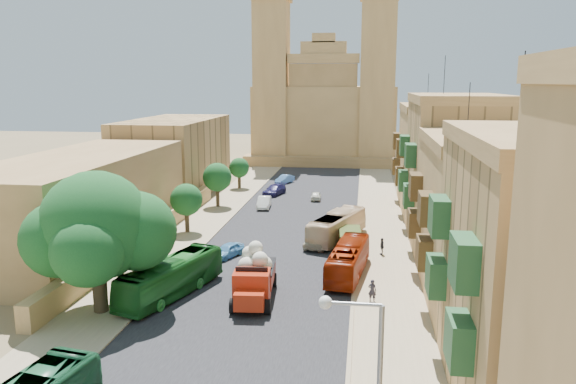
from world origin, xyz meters
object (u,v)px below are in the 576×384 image
(bus_cream_east, at_px, (337,226))
(car_white_a, at_px, (264,202))
(bus_red_east, at_px, (348,260))
(car_white_b, at_px, (316,196))
(church, at_px, (325,110))
(red_truck, at_px, (254,276))
(car_cream, at_px, (319,241))
(car_blue_a, at_px, (228,250))
(street_tree_b, at_px, (186,200))
(street_tree_c, at_px, (217,177))
(bus_green_north, at_px, (171,277))
(street_tree_a, at_px, (139,229))
(pedestrian_a, at_px, (372,291))
(pedestrian_c, at_px, (382,246))
(olive_pickup, at_px, (350,241))
(street_tree_d, at_px, (239,168))
(car_dkblue, at_px, (274,190))
(car_blue_b, at_px, (285,179))
(ficus_tree, at_px, (97,230))

(bus_cream_east, distance_m, car_white_a, 15.85)
(bus_red_east, relative_size, car_white_b, 2.87)
(church, relative_size, car_white_a, 8.85)
(red_truck, distance_m, car_cream, 13.53)
(car_blue_a, height_order, car_white_b, car_blue_a)
(bus_red_east, distance_m, car_cream, 7.84)
(bus_red_east, bearing_deg, street_tree_b, -25.69)
(bus_red_east, bearing_deg, bus_cream_east, -74.68)
(street_tree_c, xyz_separation_m, bus_green_north, (4.21, -28.74, -2.19))
(street_tree_b, distance_m, car_white_b, 21.04)
(street_tree_a, xyz_separation_m, red_truck, (10.17, -4.60, -1.75))
(bus_cream_east, height_order, pedestrian_a, bus_cream_east)
(street_tree_b, relative_size, pedestrian_c, 3.27)
(street_tree_c, xyz_separation_m, olive_pickup, (16.46, -16.00, -2.69))
(street_tree_d, height_order, pedestrian_a, street_tree_d)
(street_tree_a, distance_m, bus_green_north, 6.68)
(car_blue_a, bearing_deg, car_dkblue, 113.89)
(car_cream, bearing_deg, olive_pickup, -174.68)
(car_blue_a, bearing_deg, olive_pickup, 41.61)
(pedestrian_c, bearing_deg, street_tree_b, -104.13)
(car_dkblue, bearing_deg, car_white_a, -74.25)
(bus_cream_east, bearing_deg, car_dkblue, -45.37)
(pedestrian_a, bearing_deg, street_tree_c, -40.30)
(car_blue_b, height_order, pedestrian_a, pedestrian_a)
(olive_pickup, xyz_separation_m, bus_green_north, (-12.24, -12.74, 0.49))
(olive_pickup, xyz_separation_m, car_cream, (-2.86, 0.43, -0.32))
(church, bearing_deg, street_tree_a, -98.54)
(ficus_tree, relative_size, car_dkblue, 2.02)
(olive_pickup, relative_size, bus_green_north, 0.45)
(ficus_tree, xyz_separation_m, pedestrian_c, (18.69, 15.01, -4.81))
(ficus_tree, height_order, olive_pickup, ficus_tree)
(street_tree_d, relative_size, car_dkblue, 0.93)
(street_tree_c, height_order, car_blue_a, street_tree_c)
(car_white_a, bearing_deg, car_white_b, 39.05)
(car_blue_a, height_order, car_cream, car_blue_a)
(church, height_order, pedestrian_c, church)
(church, relative_size, car_white_b, 11.34)
(street_tree_b, height_order, street_tree_d, street_tree_b)
(street_tree_d, height_order, red_truck, street_tree_d)
(pedestrian_c, bearing_deg, red_truck, -37.71)
(church, bearing_deg, pedestrian_a, -83.28)
(car_white_b, bearing_deg, bus_green_north, 75.22)
(ficus_tree, bearing_deg, car_white_a, 80.81)
(pedestrian_a, bearing_deg, street_tree_d, -48.92)
(bus_cream_east, xyz_separation_m, car_white_a, (-9.40, 12.74, -0.67))
(church, relative_size, street_tree_c, 6.80)
(street_tree_d, distance_m, pedestrian_c, 34.88)
(ficus_tree, distance_m, pedestrian_a, 18.81)
(car_blue_a, distance_m, car_white_b, 25.44)
(car_blue_a, bearing_deg, car_blue_b, 113.53)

